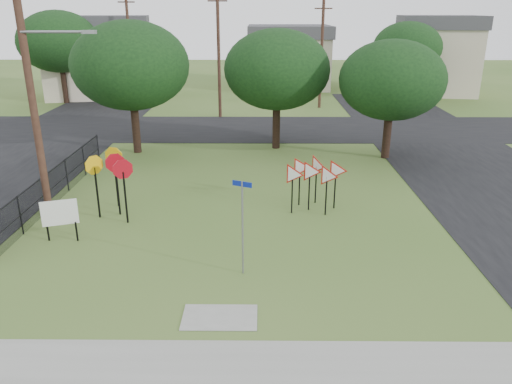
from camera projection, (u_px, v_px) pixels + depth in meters
ground at (226, 273)px, 15.56m from camera, size 140.00×140.00×0.00m
sidewalk at (214, 362)px, 11.61m from camera, size 30.00×1.60×0.02m
street_left at (0, 173)px, 25.04m from camera, size 8.00×50.00×0.02m
street_right at (479, 174)px, 24.84m from camera, size 8.00×50.00×0.02m
street_far at (245, 129)px, 34.33m from camera, size 60.00×8.00×0.02m
curb_pad at (220, 317)px, 13.30m from camera, size 2.00×1.20×0.02m
street_name_sign at (242, 222)px, 14.97m from camera, size 0.58×0.28×3.03m
stop_sign_cluster at (112, 170)px, 19.33m from camera, size 1.87×2.02×2.55m
yield_sign_cluster at (314, 173)px, 20.04m from camera, size 2.67×1.91×2.11m
info_board at (60, 214)px, 17.40m from camera, size 1.17×0.44×1.53m
utility_pole_main at (31, 84)px, 18.04m from camera, size 3.55×0.33×10.00m
far_pole_a at (219, 55)px, 36.52m from camera, size 1.40×0.24×9.00m
far_pole_b at (322, 54)px, 40.29m from camera, size 1.40×0.24×8.50m
far_pole_c at (130, 49)px, 42.22m from camera, size 1.40×0.24×9.00m
fence_run at (57, 183)px, 21.22m from camera, size 0.05×11.55×1.50m
house_left at (99, 56)px, 46.33m from camera, size 10.58×8.88×7.20m
house_mid at (289, 56)px, 51.99m from camera, size 8.40×8.40×6.20m
house_right at (436, 54)px, 47.94m from camera, size 8.30×8.30×7.20m
tree_near_left at (131, 66)px, 27.08m from camera, size 6.40×6.40×7.27m
tree_near_mid at (277, 70)px, 28.06m from camera, size 6.00×6.00×6.80m
tree_near_right at (392, 80)px, 26.24m from camera, size 5.60×5.60×6.33m
tree_far_left at (59, 42)px, 42.07m from camera, size 6.80×6.80×7.73m
tree_far_right at (407, 48)px, 43.92m from camera, size 6.00×6.00×6.80m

